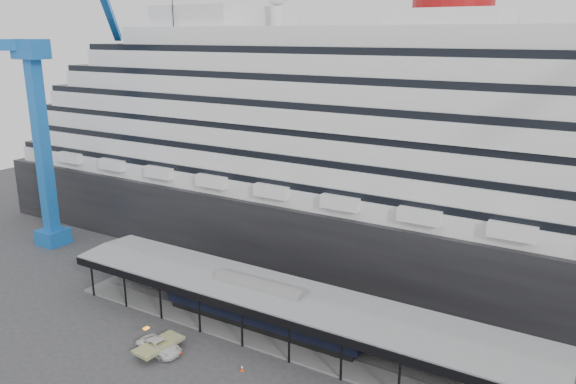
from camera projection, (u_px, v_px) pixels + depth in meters
ground at (260, 358)px, 57.27m from camera, size 200.00×200.00×0.00m
cruise_ship at (386, 134)px, 78.57m from camera, size 130.00×30.00×43.90m
platform_canopy at (286, 317)px, 60.74m from camera, size 56.00×9.18×5.30m
crane_blue at (46, 117)px, 83.11m from camera, size 22.63×19.19×47.60m
port_truck at (159, 346)px, 58.10m from camera, size 5.32×2.80×1.43m
pullman_carriage at (261, 305)px, 62.22m from camera, size 24.75×3.51×24.27m
traffic_cone_left at (181, 350)px, 58.05m from camera, size 0.42×0.42×0.71m
traffic_cone_mid at (242, 368)px, 55.02m from camera, size 0.44×0.44×0.69m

